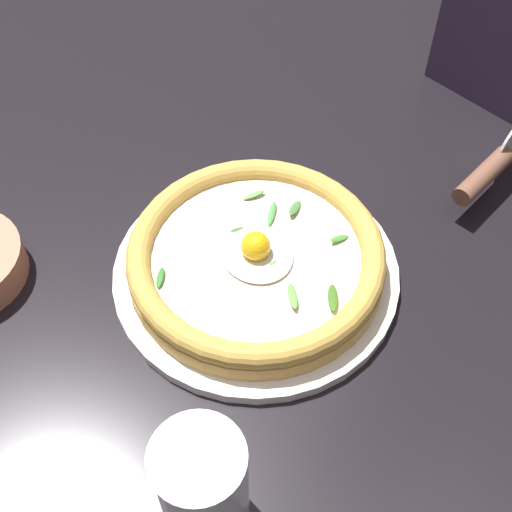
{
  "coord_description": "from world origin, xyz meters",
  "views": [
    {
      "loc": [
        0.31,
        -0.19,
        0.55
      ],
      "look_at": [
        -0.03,
        0.04,
        0.03
      ],
      "focal_mm": 47.69,
      "sensor_mm": 36.0,
      "label": 1
    }
  ],
  "objects": [
    {
      "name": "ground_plane",
      "position": [
        0.0,
        0.0,
        -0.01
      ],
      "size": [
        2.4,
        2.4,
        0.03
      ],
      "primitive_type": "cube",
      "color": "black",
      "rests_on": "ground"
    },
    {
      "name": "pizza_plate",
      "position": [
        -0.03,
        0.04,
        0.01
      ],
      "size": [
        0.29,
        0.29,
        0.01
      ],
      "primitive_type": "cylinder",
      "color": "white",
      "rests_on": "ground"
    },
    {
      "name": "pizza",
      "position": [
        -0.03,
        0.04,
        0.03
      ],
      "size": [
        0.25,
        0.25,
        0.05
      ],
      "color": "gold",
      "rests_on": "pizza_plate"
    },
    {
      "name": "pizza_cutter",
      "position": [
        0.01,
        0.32,
        0.04
      ],
      "size": [
        0.04,
        0.15,
        0.07
      ],
      "color": "silver",
      "rests_on": "ground"
    },
    {
      "name": "drinking_glass",
      "position": [
        0.15,
        -0.13,
        0.05
      ],
      "size": [
        0.07,
        0.07,
        0.12
      ],
      "color": "silver",
      "rests_on": "ground"
    }
  ]
}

